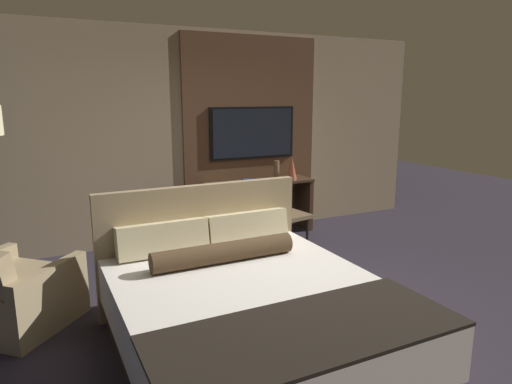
{
  "coord_description": "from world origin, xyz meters",
  "views": [
    {
      "loc": [
        -2.01,
        -3.29,
        1.95
      ],
      "look_at": [
        0.08,
        0.92,
        0.94
      ],
      "focal_mm": 32.0,
      "sensor_mm": 36.0,
      "label": 1
    }
  ],
  "objects_px": {
    "desk": "(259,199)",
    "desk_chair": "(280,207)",
    "tv": "(253,133)",
    "bed": "(249,314)",
    "book": "(251,180)",
    "armchair_by_window": "(12,297)",
    "vase_short": "(292,168)",
    "vase_tall": "(277,170)"
  },
  "relations": [
    {
      "from": "book",
      "to": "tv",
      "type": "bearing_deg",
      "value": 56.24
    },
    {
      "from": "desk",
      "to": "desk_chair",
      "type": "height_order",
      "value": "desk_chair"
    },
    {
      "from": "vase_short",
      "to": "book",
      "type": "relative_size",
      "value": 1.3
    },
    {
      "from": "desk_chair",
      "to": "book",
      "type": "bearing_deg",
      "value": 92.02
    },
    {
      "from": "tv",
      "to": "armchair_by_window",
      "type": "bearing_deg",
      "value": -151.69
    },
    {
      "from": "bed",
      "to": "armchair_by_window",
      "type": "bearing_deg",
      "value": 141.0
    },
    {
      "from": "tv",
      "to": "vase_short",
      "type": "height_order",
      "value": "tv"
    },
    {
      "from": "tv",
      "to": "vase_short",
      "type": "distance_m",
      "value": 0.75
    },
    {
      "from": "desk",
      "to": "tv",
      "type": "relative_size",
      "value": 1.17
    },
    {
      "from": "tv",
      "to": "vase_tall",
      "type": "xyz_separation_m",
      "value": [
        0.28,
        -0.2,
        -0.52
      ]
    },
    {
      "from": "desk",
      "to": "desk_chair",
      "type": "bearing_deg",
      "value": -90.35
    },
    {
      "from": "bed",
      "to": "book",
      "type": "relative_size",
      "value": 9.21
    },
    {
      "from": "desk",
      "to": "desk_chair",
      "type": "xyz_separation_m",
      "value": [
        -0.0,
        -0.63,
        0.01
      ]
    },
    {
      "from": "bed",
      "to": "vase_short",
      "type": "bearing_deg",
      "value": 53.79
    },
    {
      "from": "armchair_by_window",
      "to": "vase_short",
      "type": "height_order",
      "value": "vase_short"
    },
    {
      "from": "bed",
      "to": "book",
      "type": "height_order",
      "value": "bed"
    },
    {
      "from": "bed",
      "to": "vase_short",
      "type": "relative_size",
      "value": 7.11
    },
    {
      "from": "bed",
      "to": "book",
      "type": "distance_m",
      "value": 3.12
    },
    {
      "from": "vase_tall",
      "to": "vase_short",
      "type": "xyz_separation_m",
      "value": [
        0.2,
        -0.09,
        0.03
      ]
    },
    {
      "from": "tv",
      "to": "desk_chair",
      "type": "bearing_deg",
      "value": -90.27
    },
    {
      "from": "book",
      "to": "vase_tall",
      "type": "bearing_deg",
      "value": -0.68
    },
    {
      "from": "tv",
      "to": "book",
      "type": "height_order",
      "value": "tv"
    },
    {
      "from": "vase_short",
      "to": "tv",
      "type": "bearing_deg",
      "value": 148.62
    },
    {
      "from": "desk_chair",
      "to": "vase_short",
      "type": "xyz_separation_m",
      "value": [
        0.48,
        0.53,
        0.41
      ]
    },
    {
      "from": "tv",
      "to": "armchair_by_window",
      "type": "relative_size",
      "value": 1.08
    },
    {
      "from": "desk",
      "to": "vase_short",
      "type": "height_order",
      "value": "vase_short"
    },
    {
      "from": "vase_tall",
      "to": "desk",
      "type": "bearing_deg",
      "value": 177.66
    },
    {
      "from": "tv",
      "to": "desk_chair",
      "type": "relative_size",
      "value": 1.47
    },
    {
      "from": "bed",
      "to": "vase_short",
      "type": "xyz_separation_m",
      "value": [
        1.96,
        2.68,
        0.59
      ]
    },
    {
      "from": "desk",
      "to": "tv",
      "type": "xyz_separation_m",
      "value": [
        -0.0,
        0.19,
        0.91
      ]
    },
    {
      "from": "desk",
      "to": "bed",
      "type": "bearing_deg",
      "value": -118.08
    },
    {
      "from": "desk",
      "to": "desk_chair",
      "type": "relative_size",
      "value": 1.73
    },
    {
      "from": "desk",
      "to": "book",
      "type": "xyz_separation_m",
      "value": [
        -0.13,
        -0.01,
        0.28
      ]
    },
    {
      "from": "armchair_by_window",
      "to": "vase_tall",
      "type": "relative_size",
      "value": 4.56
    },
    {
      "from": "armchair_by_window",
      "to": "vase_tall",
      "type": "bearing_deg",
      "value": -113.08
    },
    {
      "from": "tv",
      "to": "armchair_by_window",
      "type": "distance_m",
      "value": 3.7
    },
    {
      "from": "desk",
      "to": "vase_tall",
      "type": "distance_m",
      "value": 0.48
    },
    {
      "from": "tv",
      "to": "book",
      "type": "xyz_separation_m",
      "value": [
        -0.13,
        -0.2,
        -0.64
      ]
    },
    {
      "from": "desk",
      "to": "armchair_by_window",
      "type": "xyz_separation_m",
      "value": [
        -3.09,
        -1.48,
        -0.24
      ]
    },
    {
      "from": "desk",
      "to": "desk_chair",
      "type": "distance_m",
      "value": 0.63
    },
    {
      "from": "tv",
      "to": "vase_tall",
      "type": "relative_size",
      "value": 4.91
    },
    {
      "from": "book",
      "to": "bed",
      "type": "bearing_deg",
      "value": -115.97
    }
  ]
}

